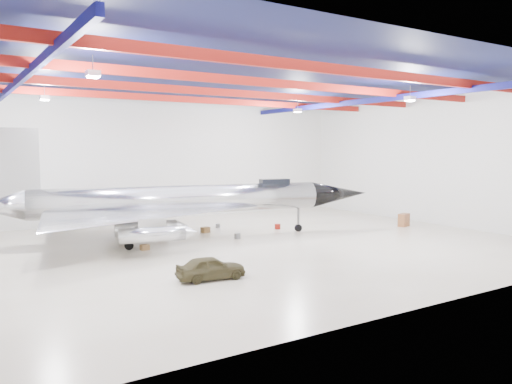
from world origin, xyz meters
TOP-DOWN VIEW (x-y plane):
  - floor at (0.00, 0.00)m, footprint 40.00×40.00m
  - wall_back at (0.00, 15.00)m, footprint 40.00×0.00m
  - wall_right at (20.00, 0.00)m, footprint 0.00×30.00m
  - ceiling at (0.00, 0.00)m, footprint 40.00×40.00m
  - ceiling_structure at (0.00, 0.00)m, footprint 39.50×29.50m
  - jet_aircraft at (-1.36, 4.52)m, footprint 28.35×19.16m
  - jeep at (-4.64, -6.46)m, footprint 3.58×1.78m
  - desk at (16.72, 0.13)m, footprint 1.29×0.92m
  - crate_ply at (-4.96, 2.21)m, footprint 0.57×0.48m
  - toolbox_red at (-0.28, 7.53)m, footprint 0.45×0.38m
  - engine_drum at (2.08, 2.54)m, footprint 0.54×0.54m
  - parts_bin at (1.29, 6.13)m, footprint 0.71×0.62m
  - crate_small at (-4.56, 7.59)m, footprint 0.51×0.45m
  - tool_chest at (6.97, 4.55)m, footprint 0.48×0.48m
  - oil_barrel at (-2.27, 5.74)m, footprint 0.66×0.58m
  - spares_box at (3.19, 7.67)m, footprint 0.48×0.48m

SIDE VIEW (x-z plane):
  - floor at x=0.00m, z-range 0.00..0.00m
  - toolbox_red at x=-0.28m, z-range 0.00..0.28m
  - crate_small at x=-4.56m, z-range 0.00..0.30m
  - spares_box at x=3.19m, z-range 0.00..0.33m
  - crate_ply at x=-4.96m, z-range 0.00..0.36m
  - oil_barrel at x=-2.27m, z-range 0.00..0.39m
  - engine_drum at x=2.08m, z-range 0.00..0.39m
  - tool_chest at x=6.97m, z-range 0.00..0.43m
  - parts_bin at x=1.29m, z-range 0.00..0.43m
  - desk at x=16.72m, z-range 0.00..1.07m
  - jeep at x=-4.64m, z-range 0.00..1.17m
  - jet_aircraft at x=-1.36m, z-range -1.34..6.45m
  - wall_back at x=0.00m, z-range -14.50..25.50m
  - wall_right at x=20.00m, z-range -9.50..20.50m
  - ceiling_structure at x=0.00m, z-range 9.79..10.86m
  - ceiling at x=0.00m, z-range 11.00..11.00m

